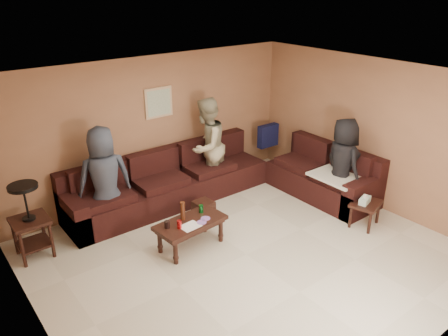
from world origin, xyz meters
name	(u,v)px	position (x,y,z in m)	size (l,w,h in m)	color
room	(249,146)	(0.00, 0.00, 1.66)	(5.60, 5.50, 2.50)	beige
sectional_sofa	(226,183)	(0.81, 1.52, 0.33)	(4.65, 2.90, 0.97)	black
coffee_table	(190,225)	(-0.51, 0.67, 0.37)	(1.07, 0.60, 0.71)	black
end_table_left	(29,220)	(-2.39, 1.84, 0.58)	(0.49, 0.49, 1.11)	black
side_table_right	(365,205)	(2.01, -0.52, 0.36)	(0.59, 0.53, 0.55)	black
waste_bin	(204,211)	(0.08, 1.17, 0.17)	(0.29, 0.29, 0.34)	black
wall_art	(159,103)	(0.10, 2.48, 1.70)	(0.52, 0.04, 0.52)	tan
person_left	(105,179)	(-1.22, 1.93, 0.83)	(0.81, 0.53, 1.67)	#313845
person_middle	(207,146)	(0.77, 2.02, 0.88)	(0.86, 0.67, 1.76)	tan
person_right	(342,164)	(2.24, 0.16, 0.79)	(0.77, 0.50, 1.58)	black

